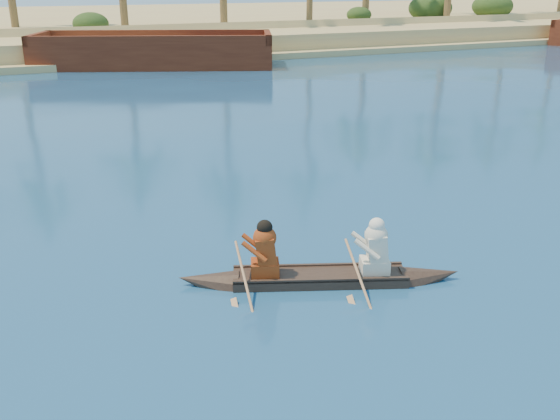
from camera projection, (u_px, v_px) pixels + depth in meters
name	position (u px, v px, depth m)	size (l,w,h in m)	color
ground	(519.00, 160.00, 16.21)	(160.00, 160.00, 0.00)	navy
sandy_embankment	(133.00, 25.00, 56.02)	(150.00, 51.00, 1.50)	tan
shrub_cluster	(180.00, 29.00, 42.66)	(100.00, 6.00, 2.40)	black
canoe	(320.00, 269.00, 9.61)	(4.28, 2.15, 1.21)	#37271E
barge_mid	(155.00, 53.00, 33.31)	(13.05, 8.41, 2.07)	#602614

